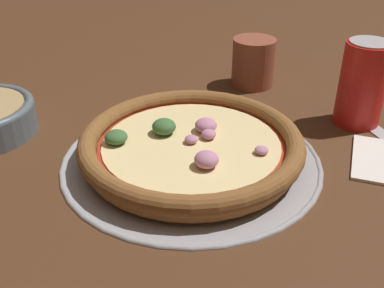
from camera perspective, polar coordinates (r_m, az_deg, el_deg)
ground_plane at (r=0.58m, az=0.00°, el=-2.02°), size 3.00×3.00×0.00m
pizza_tray at (r=0.58m, az=0.00°, el=-1.75°), size 0.33×0.33×0.01m
pizza at (r=0.57m, az=-0.03°, el=-0.01°), size 0.29×0.29×0.04m
drinking_cup at (r=0.79m, az=7.86°, el=10.24°), size 0.07×0.07×0.08m
beverage_can at (r=0.69m, az=20.91°, el=7.14°), size 0.07×0.07×0.12m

